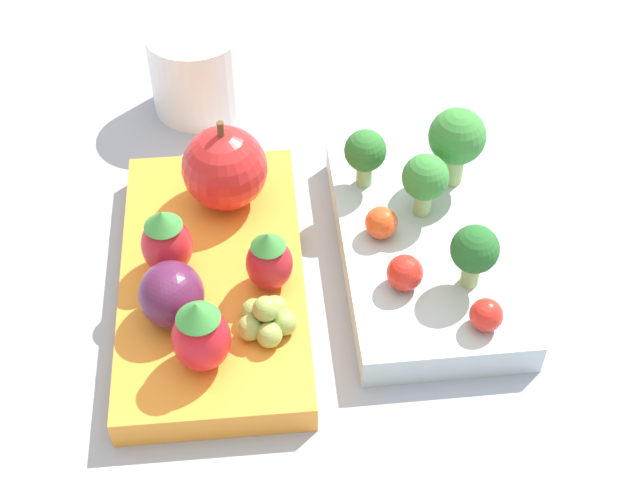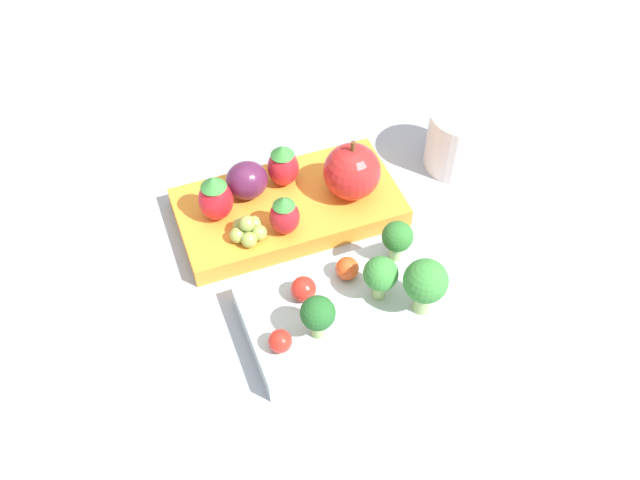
% 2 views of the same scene
% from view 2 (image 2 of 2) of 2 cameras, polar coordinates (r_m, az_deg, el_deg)
% --- Properties ---
extents(ground_plane, '(4.00, 4.00, 0.00)m').
position_cam_2_polar(ground_plane, '(0.70, 0.55, -1.70)').
color(ground_plane, '#939EB2').
extents(bento_box_savoury, '(0.21, 0.13, 0.02)m').
position_cam_2_polar(bento_box_savoury, '(0.65, 2.85, -5.50)').
color(bento_box_savoury, silver).
rests_on(bento_box_savoury, ground_plane).
extents(bento_box_fruit, '(0.23, 0.14, 0.02)m').
position_cam_2_polar(bento_box_fruit, '(0.73, -2.52, 2.63)').
color(bento_box_fruit, orange).
rests_on(bento_box_fruit, ground_plane).
extents(broccoli_floret_0, '(0.03, 0.03, 0.05)m').
position_cam_2_polar(broccoli_floret_0, '(0.62, 4.87, -2.80)').
color(broccoli_floret_0, '#93B770').
rests_on(broccoli_floret_0, bento_box_savoury).
extents(broccoli_floret_1, '(0.03, 0.03, 0.05)m').
position_cam_2_polar(broccoli_floret_1, '(0.59, -0.18, -5.97)').
color(broccoli_floret_1, '#93B770').
rests_on(broccoli_floret_1, bento_box_savoury).
extents(broccoli_floret_2, '(0.04, 0.04, 0.06)m').
position_cam_2_polar(broccoli_floret_2, '(0.61, 8.43, -3.39)').
color(broccoli_floret_2, '#93B770').
rests_on(broccoli_floret_2, bento_box_savoury).
extents(broccoli_floret_3, '(0.03, 0.03, 0.04)m').
position_cam_2_polar(broccoli_floret_3, '(0.65, 6.21, 0.19)').
color(broccoli_floret_3, '#93B770').
rests_on(broccoli_floret_3, bento_box_savoury).
extents(cherry_tomato_0, '(0.02, 0.02, 0.02)m').
position_cam_2_polar(cherry_tomato_0, '(0.63, -1.33, -3.94)').
color(cherry_tomato_0, red).
rests_on(cherry_tomato_0, bento_box_savoury).
extents(cherry_tomato_1, '(0.02, 0.02, 0.02)m').
position_cam_2_polar(cherry_tomato_1, '(0.60, -3.21, -8.08)').
color(cherry_tomato_1, red).
rests_on(cherry_tomato_1, bento_box_savoury).
extents(cherry_tomato_2, '(0.02, 0.02, 0.02)m').
position_cam_2_polar(cherry_tomato_2, '(0.65, 2.52, -2.16)').
color(cherry_tomato_2, '#DB4C1E').
rests_on(cherry_tomato_2, bento_box_savoury).
extents(apple, '(0.06, 0.06, 0.07)m').
position_cam_2_polar(apple, '(0.71, 2.57, 5.49)').
color(apple, red).
rests_on(apple, bento_box_fruit).
extents(strawberry_0, '(0.03, 0.03, 0.05)m').
position_cam_2_polar(strawberry_0, '(0.72, -2.99, 5.99)').
color(strawberry_0, red).
rests_on(strawberry_0, bento_box_fruit).
extents(strawberry_1, '(0.03, 0.03, 0.05)m').
position_cam_2_polar(strawberry_1, '(0.70, -8.37, 3.36)').
color(strawberry_1, red).
rests_on(strawberry_1, bento_box_fruit).
extents(strawberry_2, '(0.03, 0.03, 0.04)m').
position_cam_2_polar(strawberry_2, '(0.68, -2.86, 2.02)').
color(strawberry_2, red).
rests_on(strawberry_2, bento_box_fruit).
extents(plum, '(0.04, 0.04, 0.04)m').
position_cam_2_polar(plum, '(0.72, -5.88, 4.77)').
color(plum, '#511E42').
rests_on(plum, bento_box_fruit).
extents(grape_cluster, '(0.04, 0.04, 0.03)m').
position_cam_2_polar(grape_cluster, '(0.68, -5.79, 0.81)').
color(grape_cluster, '#8EA84C').
rests_on(grape_cluster, bento_box_fruit).
extents(drinking_cup, '(0.07, 0.07, 0.07)m').
position_cam_2_polar(drinking_cup, '(0.78, 11.20, 7.92)').
color(drinking_cup, white).
rests_on(drinking_cup, ground_plane).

